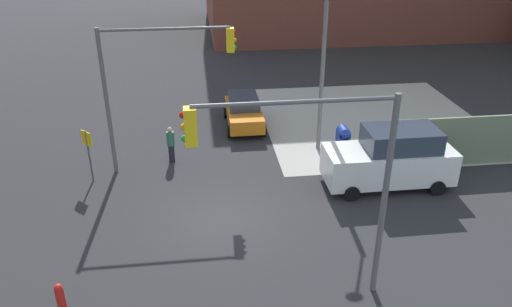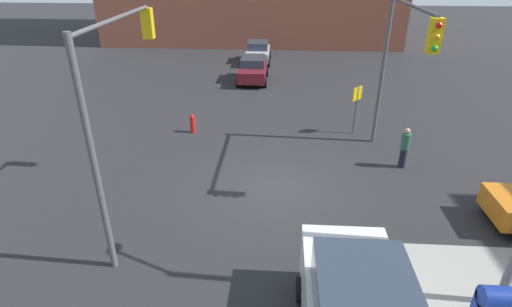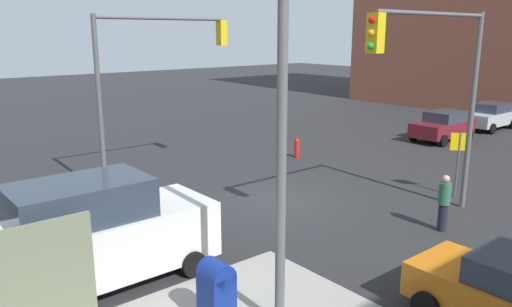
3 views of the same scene
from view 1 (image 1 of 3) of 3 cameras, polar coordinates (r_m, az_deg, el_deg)
ground_plane at (r=19.43m, az=-4.01°, el=-7.52°), size 120.00×120.00×0.00m
sidewalk_corner at (r=29.01m, az=12.93°, el=3.77°), size 12.00×12.00×0.01m
traffic_signal_nw_corner at (r=21.61m, az=-11.36°, el=9.25°), size 5.70×0.36×6.50m
traffic_signal_se_corner at (r=13.50m, az=6.38°, el=-0.98°), size 5.72×0.36×6.50m
street_lamp_corner at (r=23.16m, az=7.57°, el=10.82°), size 1.31×2.49×8.00m
warning_sign_two_way at (r=22.38m, az=-18.66°, el=0.68°), size 0.48×0.48×2.40m
mailbox_blue at (r=24.39m, az=9.90°, el=1.59°), size 0.56×0.64×1.43m
fire_hydrant at (r=16.37m, az=-21.48°, el=-14.97°), size 0.26×0.26×0.94m
sedan_orange at (r=27.24m, az=-1.41°, el=4.86°), size 2.02×4.10×1.62m
van_white_delivery at (r=21.83m, az=15.18°, el=-0.53°), size 5.40×2.32×2.62m
pedestrian_crossing at (r=23.56m, az=-9.71°, el=1.10°), size 0.36×0.36×1.75m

